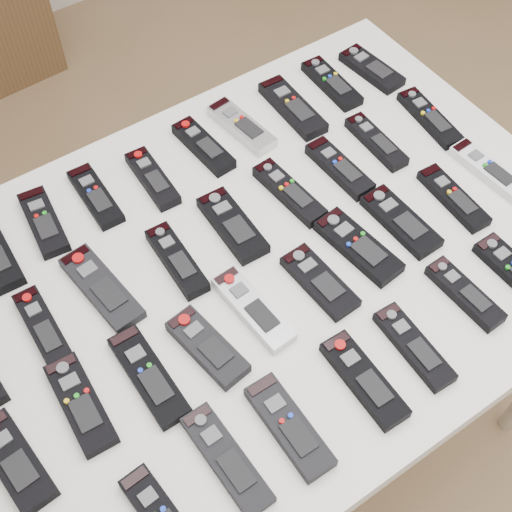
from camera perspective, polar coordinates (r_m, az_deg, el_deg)
ground at (r=2.00m, az=1.82°, el=-12.62°), size 4.00×4.00×0.00m
table at (r=1.35m, az=-0.00°, el=-1.92°), size 1.25×0.88×0.78m
remote_2 at (r=1.40m, az=-16.63°, el=2.62°), size 0.07×0.17×0.02m
remote_3 at (r=1.42m, az=-12.72°, el=4.68°), size 0.05×0.16×0.02m
remote_4 at (r=1.43m, az=-8.27°, el=6.16°), size 0.05×0.16×0.02m
remote_5 at (r=1.47m, az=-4.23°, el=8.76°), size 0.06×0.16×0.02m
remote_6 at (r=1.51m, az=-1.16°, el=10.32°), size 0.07×0.17×0.02m
remote_7 at (r=1.55m, az=2.94°, el=11.78°), size 0.06×0.19×0.02m
remote_8 at (r=1.62m, az=6.07°, el=13.57°), size 0.06×0.17×0.02m
remote_9 at (r=1.67m, az=9.23°, el=14.56°), size 0.07×0.16×0.02m
remote_11 at (r=1.27m, az=-16.62°, el=-5.63°), size 0.05×0.17×0.02m
remote_12 at (r=1.29m, az=-12.25°, el=-2.50°), size 0.08×0.20×0.02m
remote_13 at (r=1.30m, az=-6.34°, el=-0.34°), size 0.05×0.17×0.02m
remote_14 at (r=1.34m, az=-1.89°, el=2.48°), size 0.07×0.17×0.02m
remote_15 at (r=1.39m, az=2.67°, el=5.10°), size 0.06×0.18×0.02m
remote_16 at (r=1.44m, az=6.70°, el=6.99°), size 0.05×0.17×0.02m
remote_17 at (r=1.50m, az=9.59°, el=9.01°), size 0.05×0.16×0.02m
remote_18 at (r=1.58m, az=13.72°, el=10.69°), size 0.07×0.18×0.02m
remote_19 at (r=1.17m, az=-18.72°, el=-15.30°), size 0.07×0.17×0.02m
remote_20 at (r=1.19m, az=-13.85°, el=-11.41°), size 0.07×0.18×0.02m
remote_21 at (r=1.19m, az=-8.58°, el=-9.47°), size 0.06×0.19×0.02m
remote_22 at (r=1.20m, az=-3.91°, el=-7.27°), size 0.08×0.16×0.02m
remote_23 at (r=1.23m, az=-0.24°, el=-4.24°), size 0.06×0.18×0.02m
remote_24 at (r=1.27m, az=5.12°, el=-2.06°), size 0.07×0.16×0.02m
remote_25 at (r=1.32m, az=8.19°, el=0.76°), size 0.08×0.18×0.02m
remote_26 at (r=1.37m, az=11.51°, el=2.74°), size 0.06×0.17×0.02m
remote_27 at (r=1.43m, az=15.51°, el=4.51°), size 0.05×0.17×0.02m
remote_28 at (r=1.50m, az=18.13°, el=6.51°), size 0.06×0.18×0.02m
remote_31 at (r=1.12m, az=-2.36°, el=-15.93°), size 0.06×0.19×0.02m
remote_32 at (r=1.14m, az=2.67°, el=-13.46°), size 0.06×0.18×0.02m
remote_33 at (r=1.18m, az=8.64°, el=-9.75°), size 0.06×0.18×0.02m
remote_34 at (r=1.23m, az=12.52°, el=-7.08°), size 0.05×0.17×0.02m
remote_35 at (r=1.30m, az=16.36°, el=-2.90°), size 0.05×0.16×0.02m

